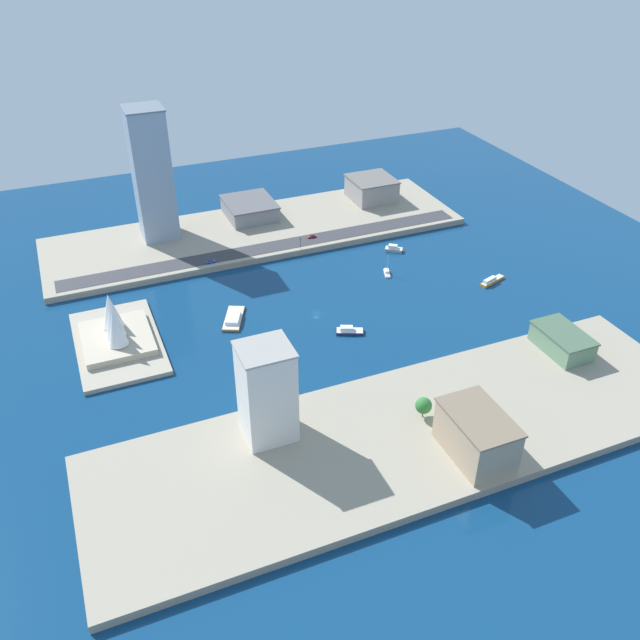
{
  "coord_description": "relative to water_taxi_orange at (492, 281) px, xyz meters",
  "views": [
    {
      "loc": [
        -250.11,
        102.12,
        174.42
      ],
      "look_at": [
        -11.2,
        2.82,
        3.5
      ],
      "focal_mm": 37.6,
      "sensor_mm": 36.0,
      "label": 1
    }
  ],
  "objects": [
    {
      "name": "sailboat_small_white",
      "position": [
        28.74,
        45.81,
        -0.28
      ],
      "size": [
        9.48,
        5.35,
        11.46
      ],
      "color": "white",
      "rests_on": "ground_plane"
    },
    {
      "name": "opera_landmark",
      "position": [
        18.44,
        186.48,
        7.92
      ],
      "size": [
        35.16,
        29.92,
        21.23
      ],
      "color": "#BCAD93",
      "rests_on": "peninsula_point"
    },
    {
      "name": "yacht_sleek_gray",
      "position": [
        50.59,
        30.15,
        0.15
      ],
      "size": [
        9.42,
        10.53,
        3.7
      ],
      "color": "#999EA3",
      "rests_on": "ground_plane"
    },
    {
      "name": "water_taxi_orange",
      "position": [
        0.0,
        0.0,
        0.0
      ],
      "size": [
        8.14,
        16.76,
        3.21
      ],
      "color": "orange",
      "rests_on": "ground_plane"
    },
    {
      "name": "terminal_long_green",
      "position": [
        -64.95,
        10.04,
        6.94
      ],
      "size": [
        26.43,
        16.16,
        9.41
      ],
      "color": "slate",
      "rests_on": "quay_west"
    },
    {
      "name": "hotel_broad_white",
      "position": [
        -65.71,
        143.72,
        21.48
      ],
      "size": [
        17.49,
        18.69,
        38.5
      ],
      "color": "silver",
      "rests_on": "quay_west"
    },
    {
      "name": "patrol_launch_navy",
      "position": [
        -13.27,
        87.09,
        -0.05
      ],
      "size": [
        9.55,
        13.56,
        3.34
      ],
      "color": "#1E284C",
      "rests_on": "ground_plane"
    },
    {
      "name": "tower_tall_glass",
      "position": [
        113.67,
        147.87,
        38.67
      ],
      "size": [
        20.86,
        20.37,
        72.87
      ],
      "color": "#8C9EB2",
      "rests_on": "quay_east"
    },
    {
      "name": "park_tree_cluster",
      "position": [
        -81.63,
        84.62,
        7.59
      ],
      "size": [
        14.18,
        15.27,
        8.63
      ],
      "color": "brown",
      "rests_on": "quay_west"
    },
    {
      "name": "road_strip",
      "position": [
        75.28,
        94.53,
        2.28
      ],
      "size": [
        12.58,
        228.0,
        0.15
      ],
      "primitive_type": "cube",
      "color": "#38383D",
      "rests_on": "quay_east"
    },
    {
      "name": "quay_east",
      "position": [
        100.68,
        94.53,
        0.49
      ],
      "size": [
        70.0,
        240.0,
        3.42
      ],
      "primitive_type": "cube",
      "color": "#9E937F",
      "rests_on": "ground_plane"
    },
    {
      "name": "ground_plane",
      "position": [
        7.96,
        94.53,
        -1.21
      ],
      "size": [
        440.0,
        440.0,
        0.0
      ],
      "primitive_type": "plane",
      "color": "navy"
    },
    {
      "name": "hatchback_blue",
      "position": [
        70.24,
        129.92,
        3.12
      ],
      "size": [
        1.97,
        4.69,
        1.54
      ],
      "color": "black",
      "rests_on": "road_strip"
    },
    {
      "name": "pickup_red",
      "position": [
        77.39,
        68.92,
        3.11
      ],
      "size": [
        1.96,
        5.13,
        1.55
      ],
      "color": "black",
      "rests_on": "road_strip"
    },
    {
      "name": "quay_west",
      "position": [
        -84.76,
        94.53,
        0.49
      ],
      "size": [
        70.0,
        240.0,
        3.42
      ],
      "primitive_type": "cube",
      "color": "#9E937F",
      "rests_on": "ground_plane"
    },
    {
      "name": "carpark_squat_concrete",
      "position": [
        114.14,
        13.16,
        9.19
      ],
      "size": [
        27.52,
        26.89,
        13.91
      ],
      "color": "gray",
      "rests_on": "quay_east"
    },
    {
      "name": "traffic_light_waterfront",
      "position": [
        67.6,
        79.64,
        6.54
      ],
      "size": [
        0.36,
        0.36,
        6.5
      ],
      "color": "black",
      "rests_on": "quay_east"
    },
    {
      "name": "barge_flat_brown",
      "position": [
        17.03,
        133.16,
        -0.08
      ],
      "size": [
        22.59,
        16.17,
        2.98
      ],
      "color": "brown",
      "rests_on": "ground_plane"
    },
    {
      "name": "warehouse_low_gray",
      "position": [
        118.94,
        92.49,
        7.09
      ],
      "size": [
        33.0,
        28.72,
        9.72
      ],
      "color": "gray",
      "rests_on": "quay_east"
    },
    {
      "name": "apartment_midrise_tan",
      "position": [
        -103.52,
        79.77,
        10.9
      ],
      "size": [
        28.92,
        18.72,
        17.34
      ],
      "color": "tan",
      "rests_on": "quay_west"
    },
    {
      "name": "peninsula_point",
      "position": [
        17.8,
        186.48,
        -0.21
      ],
      "size": [
        62.21,
        36.32,
        2.0
      ],
      "primitive_type": "cube",
      "color": "#A89E89",
      "rests_on": "ground_plane"
    }
  ]
}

